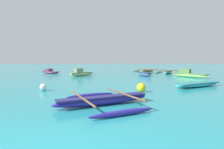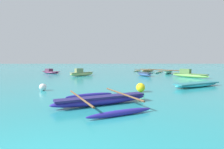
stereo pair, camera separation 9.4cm
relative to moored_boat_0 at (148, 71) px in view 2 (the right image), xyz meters
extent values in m
ellipsoid|color=tan|center=(0.00, 0.00, -0.01)|extent=(2.99, 3.46, 0.40)
cube|color=brown|center=(0.00, 0.00, 0.15)|extent=(2.77, 3.20, 0.08)
cylinder|color=brown|center=(0.57, 0.70, 0.21)|extent=(3.22, 2.66, 0.07)
cylinder|color=brown|center=(-0.57, -0.70, 0.21)|extent=(3.22, 2.66, 0.07)
ellipsoid|color=tan|center=(-1.59, 1.30, -0.11)|extent=(1.69, 1.99, 0.20)
ellipsoid|color=tan|center=(1.59, -1.30, -0.11)|extent=(1.69, 1.99, 0.20)
ellipsoid|color=#5AA285|center=(1.92, -4.23, 0.03)|extent=(2.23, 2.89, 0.48)
cube|color=#3E6556|center=(1.92, -4.23, 0.23)|extent=(2.08, 2.67, 0.08)
cylinder|color=brown|center=(2.28, -3.67, 0.29)|extent=(2.71, 1.78, 0.07)
cylinder|color=brown|center=(1.56, -4.78, 0.29)|extent=(2.71, 1.78, 0.07)
ellipsoid|color=#5AA285|center=(0.58, -3.37, -0.11)|extent=(1.17, 1.67, 0.20)
ellipsoid|color=#5AA285|center=(3.26, -5.09, -0.11)|extent=(1.17, 1.67, 0.20)
ellipsoid|color=#C9DE87|center=(-9.56, -7.60, 0.01)|extent=(2.76, 2.60, 0.44)
cube|color=#7B8757|center=(-9.56, -7.60, 0.19)|extent=(2.56, 2.41, 0.08)
cube|color=#7B8757|center=(-9.85, -7.87, 0.47)|extent=(1.01, 0.98, 0.48)
ellipsoid|color=#964273|center=(-14.63, -3.50, -0.05)|extent=(3.28, 2.76, 0.33)
cube|color=#5F314C|center=(-14.63, -3.50, 0.08)|extent=(3.04, 2.57, 0.08)
cube|color=#5F314C|center=(-14.98, -3.24, 0.30)|extent=(1.20, 1.15, 0.36)
ellipsoid|color=#7DBE56|center=(2.39, -9.67, 0.01)|extent=(2.77, 3.69, 0.43)
cube|color=#51753C|center=(2.39, -9.67, 0.18)|extent=(2.56, 3.40, 0.08)
cube|color=#51753C|center=(2.10, -9.25, 0.46)|extent=(1.01, 1.20, 0.47)
ellipsoid|color=#38568D|center=(-2.18, -8.05, 0.01)|extent=(1.56, 2.53, 0.43)
cube|color=navy|center=(-2.18, -8.05, 0.19)|extent=(1.46, 2.34, 0.08)
ellipsoid|color=#30C0D2|center=(-0.25, -16.57, -0.07)|extent=(4.03, 2.57, 0.29)
cube|color=teal|center=(-0.25, -16.57, 0.04)|extent=(3.72, 2.39, 0.08)
ellipsoid|color=#2C2495|center=(-6.50, -21.41, -0.03)|extent=(3.89, 2.16, 0.35)
cube|color=navy|center=(-6.50, -21.41, 0.10)|extent=(3.59, 2.01, 0.08)
cylinder|color=brown|center=(-5.67, -21.03, 0.16)|extent=(1.39, 2.92, 0.07)
cylinder|color=brown|center=(-7.33, -21.79, 0.16)|extent=(1.39, 2.92, 0.07)
ellipsoid|color=#2C2495|center=(-7.16, -19.96, -0.11)|extent=(2.21, 1.16, 0.20)
ellipsoid|color=#2C2495|center=(-5.83, -22.85, -0.11)|extent=(2.21, 1.16, 0.20)
sphere|color=yellow|center=(-4.45, -18.51, 0.05)|extent=(0.51, 0.51, 0.51)
sphere|color=white|center=(-10.20, -17.98, 0.00)|extent=(0.42, 0.42, 0.42)
camera|label=1|loc=(-6.26, -28.33, 1.54)|focal=28.00mm
camera|label=2|loc=(-6.17, -28.33, 1.54)|focal=28.00mm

